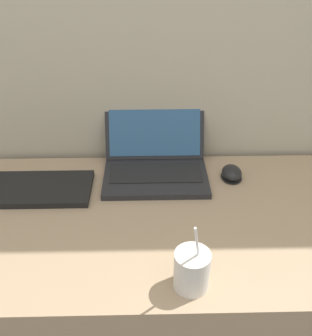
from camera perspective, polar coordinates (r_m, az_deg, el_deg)
wall_back at (r=1.28m, az=-1.82°, el=23.17°), size 7.00×0.04×2.50m
desk at (r=1.43m, az=-1.22°, el=-18.18°), size 1.39×0.67×0.72m
laptop at (r=1.33m, az=-0.11°, el=1.72°), size 0.34×0.32×0.24m
drink_cup at (r=0.95m, az=5.22°, el=-14.45°), size 0.09×0.09×0.21m
computer_mouse at (r=1.34m, az=10.93°, el=-0.74°), size 0.07×0.09×0.04m
external_keyboard at (r=1.32m, az=-17.54°, el=-2.91°), size 0.38×0.18×0.02m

